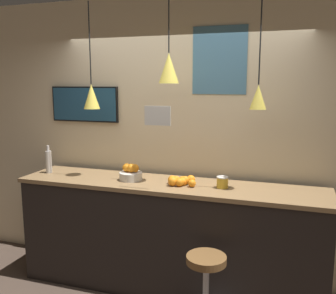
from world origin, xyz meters
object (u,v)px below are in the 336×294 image
Objects in this scene: fruit_bowl at (131,173)px; juice_bottle at (49,161)px; mounted_tv at (85,104)px; bar_stool at (206,285)px; spread_jar at (222,182)px.

juice_bottle reaches higher than fruit_bowl.
mounted_tv is (0.24, 0.37, 0.59)m from juice_bottle.
fruit_bowl is 0.28× the size of mounted_tv.
fruit_bowl is at bearing 147.59° from bar_stool.
spread_jar is at bearing 0.00° from juice_bottle.
spread_jar is at bearing -12.91° from mounted_tv.
bar_stool is at bearing -32.41° from fruit_bowl.
bar_stool is 0.90m from spread_jar.
mounted_tv reaches higher than spread_jar.
fruit_bowl is 0.95m from juice_bottle.
bar_stool is 2.99× the size of fruit_bowl.
spread_jar is at bearing 88.34° from bar_stool.
mounted_tv is (-1.60, 0.93, 1.37)m from bar_stool.
bar_stool is 2.30m from mounted_tv.
fruit_bowl is 2.14× the size of spread_jar.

